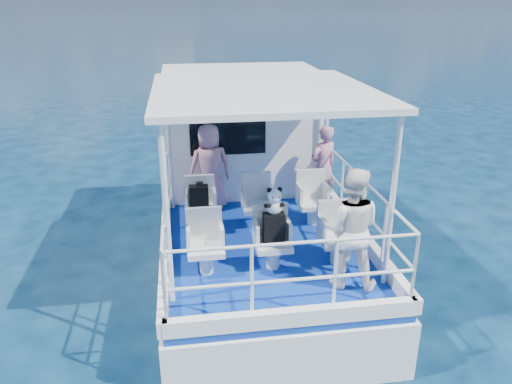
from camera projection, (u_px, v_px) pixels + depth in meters
ground at (260, 282)px, 8.15m from camera, size 2000.00×2000.00×0.00m
hull at (251, 253)px, 9.07m from camera, size 3.00×7.00×1.60m
deck at (251, 210)px, 8.76m from camera, size 2.90×6.90×0.10m
cabin at (241, 128)px, 9.54m from camera, size 2.85×2.00×2.20m
canopy at (263, 91)px, 6.82m from camera, size 3.00×3.20×0.08m
canopy_posts at (263, 171)px, 7.19m from camera, size 2.77×2.97×2.20m
railings at (266, 218)px, 7.11m from camera, size 2.84×3.59×1.00m
seat_port_fwd at (201, 219)px, 7.81m from camera, size 0.48×0.46×0.38m
seat_center_fwd at (258, 216)px, 7.94m from camera, size 0.48×0.46×0.38m
seat_stbd_fwd at (313, 212)px, 8.06m from camera, size 0.48×0.46×0.38m
seat_port_aft at (206, 260)px, 6.61m from camera, size 0.48×0.46×0.38m
seat_center_aft at (273, 255)px, 6.74m from camera, size 0.48×0.46×0.38m
seat_stbd_aft at (337, 250)px, 6.87m from camera, size 0.48×0.46×0.38m
passenger_port_fwd at (210, 167)px, 8.46m from camera, size 0.62×0.50×1.49m
passenger_stbd_fwd at (323, 167)px, 8.58m from camera, size 0.62×0.52×1.43m
passenger_stbd_aft at (350, 228)px, 6.12m from camera, size 0.92×0.81×1.58m
backpack_port at (199, 197)px, 7.65m from camera, size 0.29×0.16×0.38m
backpack_center at (274, 228)px, 6.58m from camera, size 0.28×0.16×0.42m
compact_camera at (200, 184)px, 7.57m from camera, size 0.11×0.06×0.06m
panda at (274, 201)px, 6.44m from camera, size 0.23×0.19×0.36m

